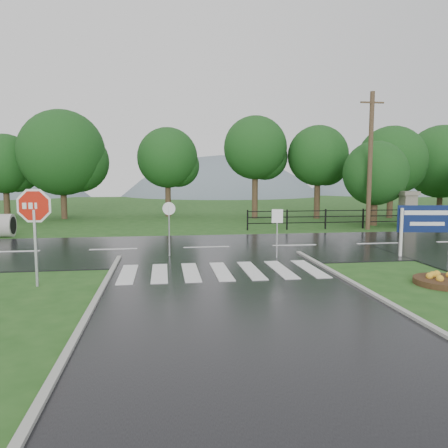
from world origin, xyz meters
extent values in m
plane|color=#214D19|center=(0.00, 0.00, 0.00)|extent=(120.00, 120.00, 0.00)
cube|color=black|center=(0.00, 10.00, 0.00)|extent=(90.00, 8.00, 0.04)
cube|color=silver|center=(-3.00, 5.00, 0.06)|extent=(0.50, 2.80, 0.02)
cube|color=silver|center=(-2.00, 5.00, 0.06)|extent=(0.50, 2.80, 0.02)
cube|color=silver|center=(-1.00, 5.00, 0.06)|extent=(0.50, 2.80, 0.02)
cube|color=silver|center=(0.00, 5.00, 0.06)|extent=(0.50, 2.80, 0.02)
cube|color=silver|center=(1.00, 5.00, 0.06)|extent=(0.50, 2.80, 0.02)
cube|color=silver|center=(2.00, 5.00, 0.06)|extent=(0.50, 2.80, 0.02)
cube|color=silver|center=(3.00, 5.00, 0.06)|extent=(0.50, 2.80, 0.02)
cube|color=gray|center=(13.00, 16.00, 1.00)|extent=(0.80, 0.80, 2.00)
cube|color=#6B6659|center=(13.00, 16.00, 2.12)|extent=(1.00, 1.00, 0.24)
cube|color=black|center=(7.75, 16.00, 0.40)|extent=(9.50, 0.05, 0.05)
cube|color=black|center=(7.75, 16.00, 0.75)|extent=(9.50, 0.05, 0.05)
cube|color=black|center=(7.75, 16.00, 1.10)|extent=(9.50, 0.05, 0.05)
cube|color=black|center=(3.00, 16.00, 0.60)|extent=(0.08, 0.08, 1.20)
cube|color=black|center=(12.50, 16.00, 0.60)|extent=(0.08, 0.08, 1.20)
sphere|color=slate|center=(-28.00, 65.00, -14.40)|extent=(40.00, 40.00, 40.00)
sphere|color=slate|center=(8.00, 65.00, -17.28)|extent=(48.00, 48.00, 48.00)
sphere|color=slate|center=(36.00, 65.00, -12.96)|extent=(36.00, 36.00, 36.00)
cylinder|color=#9E9B93|center=(-10.28, 15.00, 0.60)|extent=(1.30, 1.20, 1.20)
cube|color=#939399|center=(-5.47, 4.00, 1.10)|extent=(0.07, 0.07, 2.21)
cylinder|color=white|center=(-5.47, 4.01, 2.32)|extent=(1.33, 0.11, 1.33)
cylinder|color=red|center=(-5.47, 4.00, 2.32)|extent=(1.15, 0.11, 1.15)
cube|color=silver|center=(7.30, 6.83, 0.96)|extent=(0.11, 0.11, 1.92)
cube|color=#0B194B|center=(8.36, 6.83, 1.49)|extent=(2.29, 0.40, 1.06)
cube|color=white|center=(8.36, 6.79, 1.73)|extent=(1.81, 0.28, 0.17)
cube|color=white|center=(8.36, 6.79, 1.30)|extent=(1.33, 0.21, 0.14)
cylinder|color=#332111|center=(6.25, 2.57, 0.09)|extent=(1.73, 1.73, 0.17)
cube|color=#939399|center=(2.42, 7.15, 0.89)|extent=(0.04, 0.04, 1.79)
cube|color=white|center=(2.42, 7.13, 1.65)|extent=(0.42, 0.07, 0.52)
cylinder|color=#939399|center=(-1.64, 8.07, 1.00)|extent=(0.06, 0.06, 2.01)
cylinder|color=white|center=(-1.64, 8.05, 1.91)|extent=(0.49, 0.13, 0.50)
cylinder|color=#473523|center=(10.20, 15.50, 4.01)|extent=(0.27, 0.27, 8.02)
cube|color=brown|center=(10.20, 15.50, 7.39)|extent=(1.43, 0.10, 0.09)
cylinder|color=#3D2B1C|center=(11.56, 17.50, 1.39)|extent=(0.46, 0.46, 2.79)
sphere|color=#133D15|center=(11.56, 17.50, 3.35)|extent=(4.09, 4.09, 4.09)
camera|label=1|loc=(-1.84, -8.88, 3.15)|focal=35.00mm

